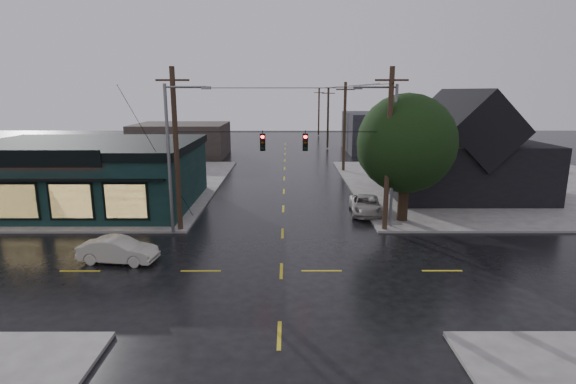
{
  "coord_description": "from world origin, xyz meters",
  "views": [
    {
      "loc": [
        0.29,
        -20.86,
        8.75
      ],
      "look_at": [
        0.34,
        4.58,
        2.99
      ],
      "focal_mm": 28.0,
      "sensor_mm": 36.0,
      "label": 1
    }
  ],
  "objects_px": {
    "utility_pole_nw": "(181,231)",
    "utility_pole_ne": "(384,231)",
    "corner_tree": "(406,144)",
    "sedan_cream": "(118,250)",
    "suv_silver": "(366,205)"
  },
  "relations": [
    {
      "from": "suv_silver",
      "to": "utility_pole_nw",
      "type": "bearing_deg",
      "value": -158.18
    },
    {
      "from": "utility_pole_nw",
      "to": "suv_silver",
      "type": "bearing_deg",
      "value": 18.2
    },
    {
      "from": "utility_pole_ne",
      "to": "sedan_cream",
      "type": "relative_size",
      "value": 2.54
    },
    {
      "from": "corner_tree",
      "to": "utility_pole_nw",
      "type": "relative_size",
      "value": 0.84
    },
    {
      "from": "corner_tree",
      "to": "sedan_cream",
      "type": "xyz_separation_m",
      "value": [
        -16.6,
        -7.29,
        -4.69
      ]
    },
    {
      "from": "utility_pole_nw",
      "to": "utility_pole_ne",
      "type": "distance_m",
      "value": 13.0
    },
    {
      "from": "corner_tree",
      "to": "utility_pole_ne",
      "type": "relative_size",
      "value": 0.84
    },
    {
      "from": "corner_tree",
      "to": "suv_silver",
      "type": "bearing_deg",
      "value": 134.98
    },
    {
      "from": "utility_pole_nw",
      "to": "suv_silver",
      "type": "distance_m",
      "value": 13.17
    },
    {
      "from": "corner_tree",
      "to": "sedan_cream",
      "type": "distance_m",
      "value": 18.73
    },
    {
      "from": "utility_pole_nw",
      "to": "utility_pole_ne",
      "type": "height_order",
      "value": "same"
    },
    {
      "from": "utility_pole_nw",
      "to": "suv_silver",
      "type": "xyz_separation_m",
      "value": [
        12.5,
        4.11,
        0.65
      ]
    },
    {
      "from": "utility_pole_ne",
      "to": "sedan_cream",
      "type": "height_order",
      "value": "utility_pole_ne"
    },
    {
      "from": "utility_pole_ne",
      "to": "sedan_cream",
      "type": "distance_m",
      "value": 15.91
    },
    {
      "from": "corner_tree",
      "to": "utility_pole_ne",
      "type": "xyz_separation_m",
      "value": [
        -1.61,
        -2.0,
        -5.35
      ]
    }
  ]
}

